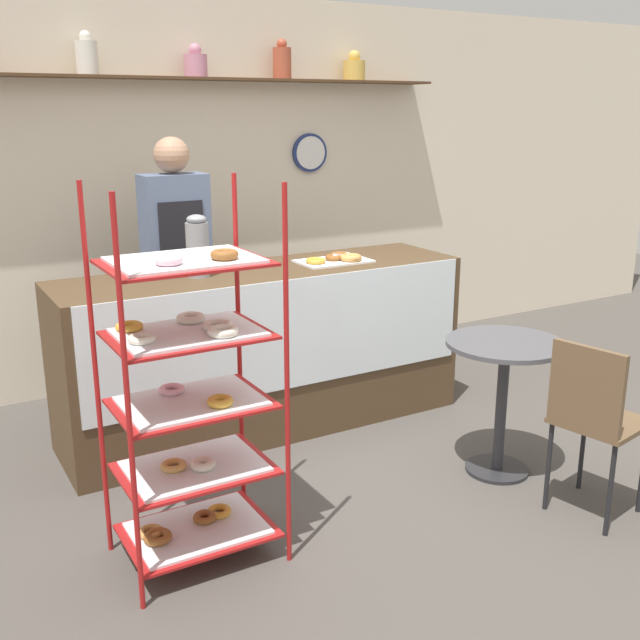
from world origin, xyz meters
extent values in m
plane|color=#4C4742|center=(0.00, 0.00, 0.00)|extent=(14.00, 14.00, 0.00)
cube|color=beige|center=(0.00, 2.24, 1.35)|extent=(10.00, 0.06, 2.70)
cube|color=#4C331E|center=(0.00, 2.09, 2.12)|extent=(3.89, 0.24, 0.02)
cylinder|color=silver|center=(-0.68, 2.09, 2.24)|extent=(0.14, 0.14, 0.20)
sphere|color=silver|center=(-0.68, 2.09, 2.36)|extent=(0.08, 0.08, 0.08)
cylinder|color=#CC7F99|center=(0.04, 2.09, 2.21)|extent=(0.16, 0.16, 0.15)
sphere|color=#CC7F99|center=(0.04, 2.09, 2.31)|extent=(0.09, 0.09, 0.09)
cylinder|color=#B24C33|center=(0.69, 2.09, 2.24)|extent=(0.13, 0.13, 0.21)
sphere|color=#B24C33|center=(0.69, 2.09, 2.37)|extent=(0.07, 0.07, 0.07)
cylinder|color=gold|center=(1.30, 2.09, 2.21)|extent=(0.17, 0.17, 0.14)
sphere|color=gold|center=(1.30, 2.09, 2.31)|extent=(0.09, 0.09, 0.09)
cylinder|color=navy|center=(0.97, 2.19, 1.60)|extent=(0.29, 0.03, 0.29)
cylinder|color=white|center=(0.97, 2.18, 1.60)|extent=(0.25, 0.00, 0.25)
cube|color=#4C3823|center=(0.00, 1.04, 0.50)|extent=(2.49, 0.66, 1.01)
cube|color=silver|center=(0.00, 0.70, 0.69)|extent=(2.39, 0.01, 0.65)
cylinder|color=#A51919|center=(-1.23, -0.33, 0.83)|extent=(0.02, 0.02, 1.66)
cylinder|color=#A51919|center=(-0.56, -0.33, 0.83)|extent=(0.02, 0.02, 1.66)
cylinder|color=#A51919|center=(-1.23, 0.14, 0.83)|extent=(0.02, 0.02, 1.66)
cylinder|color=#A51919|center=(-0.56, 0.14, 0.83)|extent=(0.02, 0.02, 1.66)
cube|color=#A51919|center=(-0.90, -0.10, 0.12)|extent=(0.64, 0.46, 0.01)
cube|color=silver|center=(-0.90, -0.10, 0.13)|extent=(0.56, 0.41, 0.01)
torus|color=brown|center=(-0.85, -0.06, 0.15)|extent=(0.11, 0.11, 0.03)
torus|color=tan|center=(-1.10, -0.05, 0.15)|extent=(0.11, 0.11, 0.03)
torus|color=gold|center=(-0.77, -0.04, 0.15)|extent=(0.11, 0.11, 0.03)
torus|color=brown|center=(-1.08, -0.11, 0.16)|extent=(0.12, 0.12, 0.04)
cube|color=#A51919|center=(-0.90, -0.10, 0.42)|extent=(0.64, 0.46, 0.01)
cube|color=silver|center=(-0.90, -0.10, 0.44)|extent=(0.56, 0.41, 0.01)
torus|color=silver|center=(-0.87, -0.14, 0.46)|extent=(0.11, 0.11, 0.04)
torus|color=tan|center=(-0.99, -0.08, 0.46)|extent=(0.11, 0.11, 0.03)
cube|color=#A51919|center=(-0.90, -0.10, 0.73)|extent=(0.64, 0.46, 0.01)
cube|color=silver|center=(-0.90, -0.10, 0.74)|extent=(0.56, 0.41, 0.01)
torus|color=#EAB2C1|center=(-0.94, 0.03, 0.76)|extent=(0.11, 0.11, 0.03)
torus|color=gold|center=(-0.81, -0.21, 0.76)|extent=(0.11, 0.11, 0.03)
cube|color=#A51919|center=(-0.90, -0.10, 1.03)|extent=(0.64, 0.46, 0.01)
cube|color=silver|center=(-0.90, -0.10, 1.04)|extent=(0.56, 0.41, 0.01)
torus|color=silver|center=(-0.78, -0.13, 1.06)|extent=(0.13, 0.13, 0.03)
torus|color=silver|center=(-0.80, -0.23, 1.07)|extent=(0.13, 0.13, 0.04)
torus|color=gold|center=(-1.10, 0.04, 1.06)|extent=(0.11, 0.11, 0.03)
torus|color=silver|center=(-0.83, 0.03, 1.07)|extent=(0.12, 0.12, 0.03)
torus|color=silver|center=(-1.11, -0.15, 1.07)|extent=(0.11, 0.11, 0.03)
cube|color=#A51919|center=(-0.90, -0.10, 1.34)|extent=(0.64, 0.46, 0.01)
cube|color=silver|center=(-0.90, -0.10, 1.35)|extent=(0.56, 0.41, 0.01)
torus|color=#EAB2C1|center=(-0.99, -0.19, 1.37)|extent=(0.11, 0.11, 0.04)
torus|color=brown|center=(-0.76, -0.19, 1.37)|extent=(0.11, 0.11, 0.04)
cube|color=#282833|center=(-0.35, 1.58, 0.47)|extent=(0.24, 0.19, 0.95)
cube|color=slate|center=(-0.35, 1.58, 1.24)|extent=(0.40, 0.22, 0.60)
cube|color=black|center=(-0.35, 1.46, 1.14)|extent=(0.28, 0.01, 0.50)
sphere|color=tan|center=(-0.35, 1.58, 1.66)|extent=(0.22, 0.22, 0.22)
cylinder|color=#262628|center=(0.83, -0.16, 0.01)|extent=(0.35, 0.35, 0.02)
cylinder|color=#333338|center=(0.83, -0.16, 0.37)|extent=(0.06, 0.06, 0.71)
cylinder|color=#4C4C51|center=(0.83, -0.16, 0.74)|extent=(0.63, 0.63, 0.02)
cylinder|color=black|center=(1.07, -0.52, 0.23)|extent=(0.02, 0.02, 0.47)
cylinder|color=black|center=(0.82, -0.91, 0.23)|extent=(0.02, 0.02, 0.47)
cylinder|color=black|center=(0.75, -0.59, 0.23)|extent=(0.02, 0.02, 0.47)
cube|color=brown|center=(0.94, -0.72, 0.48)|extent=(0.45, 0.45, 0.03)
cube|color=brown|center=(0.77, -0.75, 0.69)|extent=(0.10, 0.36, 0.40)
cylinder|color=gray|center=(-0.41, 1.04, 1.16)|extent=(0.13, 0.13, 0.31)
ellipsoid|color=gray|center=(-0.41, 1.04, 1.34)|extent=(0.11, 0.11, 0.05)
cube|color=white|center=(0.47, 1.00, 1.01)|extent=(0.45, 0.28, 0.01)
torus|color=brown|center=(0.47, 1.01, 1.04)|extent=(0.11, 0.11, 0.03)
torus|color=gold|center=(0.33, 0.98, 1.03)|extent=(0.12, 0.12, 0.03)
torus|color=tan|center=(0.56, 0.94, 1.04)|extent=(0.14, 0.14, 0.04)
torus|color=#EAB2C1|center=(0.54, 1.03, 1.04)|extent=(0.13, 0.13, 0.04)
torus|color=brown|center=(0.54, 1.04, 1.04)|extent=(0.11, 0.11, 0.04)
camera|label=1|loc=(-1.90, -2.92, 1.93)|focal=42.00mm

